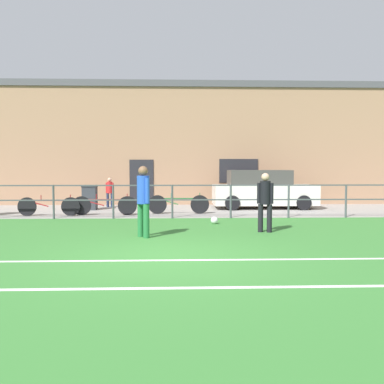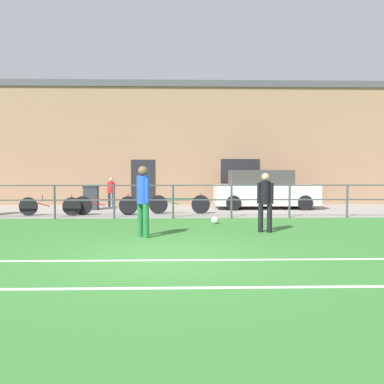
% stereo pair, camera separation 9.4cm
% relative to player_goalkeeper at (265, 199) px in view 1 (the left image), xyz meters
% --- Properties ---
extents(ground, '(60.00, 44.00, 0.04)m').
position_rel_player_goalkeeper_xyz_m(ground, '(-2.52, -2.91, -0.92)').
color(ground, '#387A33').
extents(field_line_touchline, '(36.00, 0.11, 0.00)m').
position_rel_player_goalkeeper_xyz_m(field_line_touchline, '(-2.52, -3.26, -0.90)').
color(field_line_touchline, white).
rests_on(field_line_touchline, ground).
extents(field_line_hash, '(36.00, 0.11, 0.00)m').
position_rel_player_goalkeeper_xyz_m(field_line_hash, '(-2.52, -5.03, -0.90)').
color(field_line_hash, white).
rests_on(field_line_hash, ground).
extents(pavement_strip, '(48.00, 5.00, 0.02)m').
position_rel_player_goalkeeper_xyz_m(pavement_strip, '(-2.52, 5.59, -0.89)').
color(pavement_strip, gray).
rests_on(pavement_strip, ground).
extents(perimeter_fence, '(36.07, 0.07, 1.15)m').
position_rel_player_goalkeeper_xyz_m(perimeter_fence, '(-2.52, 3.09, -0.15)').
color(perimeter_fence, '#474C51').
rests_on(perimeter_fence, ground).
extents(clubhouse_facade, '(28.00, 2.56, 5.72)m').
position_rel_player_goalkeeper_xyz_m(clubhouse_facade, '(-2.52, 9.29, 1.97)').
color(clubhouse_facade, '#A37A5B').
rests_on(clubhouse_facade, ground).
extents(player_goalkeeper, '(0.42, 0.28, 1.58)m').
position_rel_player_goalkeeper_xyz_m(player_goalkeeper, '(0.00, 0.00, 0.00)').
color(player_goalkeeper, black).
rests_on(player_goalkeeper, ground).
extents(player_striker, '(0.33, 0.41, 1.76)m').
position_rel_player_goalkeeper_xyz_m(player_striker, '(-3.18, -0.70, 0.10)').
color(player_striker, '#237038').
rests_on(player_striker, ground).
extents(soccer_ball_match, '(0.22, 0.22, 0.22)m').
position_rel_player_goalkeeper_xyz_m(soccer_ball_match, '(-1.21, 1.67, -0.79)').
color(soccer_ball_match, white).
rests_on(soccer_ball_match, ground).
extents(spectator_child, '(0.35, 0.22, 1.28)m').
position_rel_player_goalkeeper_xyz_m(spectator_child, '(-5.28, 7.00, -0.15)').
color(spectator_child, '#232D4C').
rests_on(spectator_child, pavement_strip).
extents(parked_car_red, '(4.25, 1.81, 1.61)m').
position_rel_player_goalkeeper_xyz_m(parked_car_red, '(1.25, 6.28, -0.12)').
color(parked_car_red, silver).
rests_on(parked_car_red, pavement_strip).
extents(bicycle_parked_0, '(2.32, 0.04, 0.77)m').
position_rel_player_goalkeeper_xyz_m(bicycle_parked_0, '(-4.97, 3.95, -0.52)').
color(bicycle_parked_0, black).
rests_on(bicycle_parked_0, pavement_strip).
extents(bicycle_parked_1, '(2.19, 0.04, 0.76)m').
position_rel_player_goalkeeper_xyz_m(bicycle_parked_1, '(-6.90, 3.79, -0.53)').
color(bicycle_parked_1, black).
rests_on(bicycle_parked_1, pavement_strip).
extents(bicycle_parked_2, '(2.26, 0.04, 0.78)m').
position_rel_player_goalkeeper_xyz_m(bicycle_parked_2, '(-2.30, 4.29, -0.52)').
color(bicycle_parked_2, black).
rests_on(bicycle_parked_2, pavement_strip).
extents(trash_bin_0, '(0.58, 0.49, 1.01)m').
position_rel_player_goalkeeper_xyz_m(trash_bin_0, '(-5.90, 5.88, -0.37)').
color(trash_bin_0, '#33383D').
rests_on(trash_bin_0, pavement_strip).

